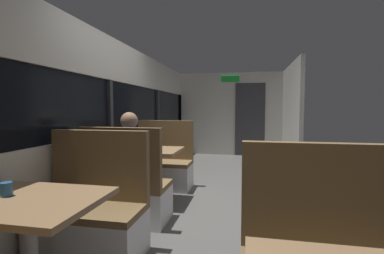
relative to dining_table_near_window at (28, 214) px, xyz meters
name	(u,v)px	position (x,y,z in m)	size (l,w,h in m)	color
ground_plane	(211,207)	(0.89, 2.09, -0.65)	(3.30, 9.20, 0.02)	#514F4C
carriage_window_panel_left	(109,122)	(-0.56, 2.09, 0.47)	(0.09, 8.48, 2.30)	beige
carriage_end_bulkhead	(232,114)	(0.95, 6.28, 0.50)	(2.90, 0.11, 2.30)	beige
carriage_aisle_panel_right	(291,115)	(2.34, 5.09, 0.51)	(0.08, 2.40, 2.30)	beige
dining_table_near_window	(28,214)	(0.00, 0.00, 0.00)	(0.90, 0.70, 0.74)	#9E9EA3
bench_near_window_facing_entry	(91,218)	(0.00, 0.70, -0.31)	(0.95, 0.50, 1.10)	silver
dining_table_mid_window	(148,156)	(0.00, 2.13, 0.00)	(0.90, 0.70, 0.74)	#9E9EA3
bench_mid_window_facing_end	(126,193)	(0.00, 1.43, -0.31)	(0.95, 0.50, 1.10)	silver
bench_mid_window_facing_entry	(163,168)	(0.00, 2.82, -0.31)	(0.95, 0.50, 1.10)	silver
seated_passenger	(129,174)	(0.00, 1.50, -0.10)	(0.47, 0.55, 1.26)	#26262D
coffee_cup_primary	(6,189)	(-0.16, 0.01, 0.15)	(0.07, 0.07, 0.09)	#26598C
coffee_cup_secondary	(159,148)	(0.22, 1.96, 0.15)	(0.07, 0.07, 0.09)	#26598C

